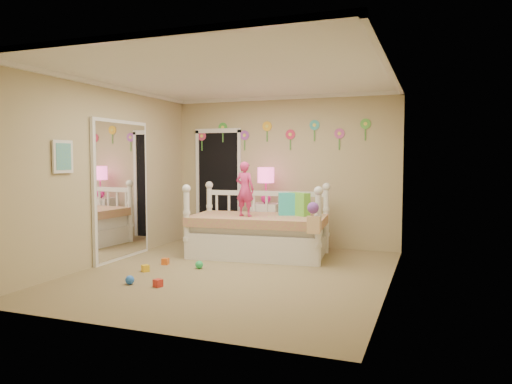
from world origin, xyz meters
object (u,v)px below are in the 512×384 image
at_px(nightstand, 266,225).
at_px(table_lamp, 266,180).
at_px(daybed, 259,220).
at_px(child, 245,189).

bearing_deg(nightstand, table_lamp, 0.00).
bearing_deg(daybed, child, -136.49).
xyz_separation_m(daybed, nightstand, (-0.13, 0.72, -0.19)).
height_order(daybed, nightstand, daybed).
relative_size(child, nightstand, 1.11).
relative_size(daybed, table_lamp, 3.43).
bearing_deg(daybed, table_lamp, 94.51).
relative_size(child, table_lamp, 1.36).
height_order(child, table_lamp, child).
bearing_deg(table_lamp, child, -91.58).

